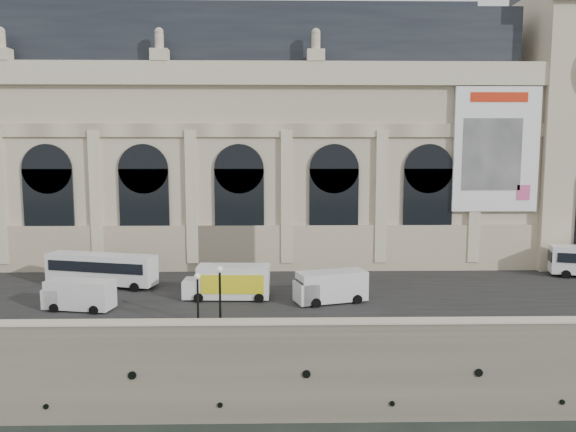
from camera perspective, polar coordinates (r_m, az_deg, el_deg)
name	(u,v)px	position (r m, az deg, el deg)	size (l,w,h in m)	color
ground	(278,423)	(41.81, -1.05, -20.31)	(260.00, 260.00, 0.00)	black
quay	(277,272)	(73.97, -1.08, -5.72)	(160.00, 70.00, 6.00)	gray
street	(277,289)	(52.84, -1.08, -7.46)	(160.00, 24.00, 0.06)	#2D2D2D
parapet	(278,329)	(39.80, -1.07, -11.41)	(160.00, 1.40, 1.21)	gray
museum	(227,143)	(68.33, -6.17, 7.34)	(69.00, 18.70, 29.10)	beige
clock_pavilion	(571,111)	(73.60, 26.81, 9.50)	(13.00, 14.72, 36.70)	beige
bus_left	(101,269)	(56.33, -18.43, -5.09)	(10.95, 4.82, 3.16)	white
van_b	(76,295)	(49.21, -20.71, -7.50)	(5.85, 3.08, 2.48)	silver
van_c	(328,287)	(48.21, 4.05, -7.22)	(6.48, 3.94, 2.71)	silver
box_truck	(229,282)	(49.51, -6.04, -6.71)	(7.53, 2.86, 3.00)	white
lamp_left	(198,302)	(41.23, -9.14, -8.66)	(0.43, 0.43, 4.26)	black
lamp_right	(220,298)	(41.34, -6.92, -8.27)	(0.48, 0.48, 4.70)	black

